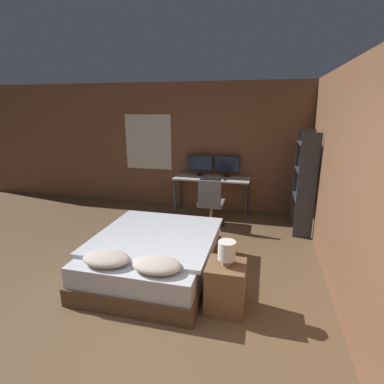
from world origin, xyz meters
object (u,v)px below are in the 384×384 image
(bedside_lamp, at_px, (227,251))
(keyboard, at_px, (210,179))
(office_chair, at_px, (211,207))
(bookshelf, at_px, (305,179))
(monitor_left, at_px, (200,164))
(nightstand, at_px, (226,287))
(desk, at_px, (212,182))
(monitor_right, at_px, (227,165))
(bed, at_px, (154,255))
(computer_mouse, at_px, (225,179))

(bedside_lamp, height_order, keyboard, bedside_lamp)
(office_chair, relative_size, bookshelf, 0.51)
(office_chair, bearing_deg, bookshelf, 3.05)
(bookshelf, bearing_deg, monitor_left, 159.04)
(monitor_left, height_order, bookshelf, bookshelf)
(bedside_lamp, distance_m, keyboard, 3.00)
(nightstand, relative_size, bedside_lamp, 2.03)
(bookshelf, bearing_deg, desk, 160.98)
(keyboard, bearing_deg, bedside_lamp, -76.07)
(monitor_right, xyz_separation_m, bookshelf, (1.47, -0.78, -0.04))
(bed, bearing_deg, monitor_left, 89.44)
(desk, height_order, office_chair, office_chair)
(computer_mouse, bearing_deg, bookshelf, -16.44)
(bed, distance_m, office_chair, 1.94)
(bookshelf, bearing_deg, computer_mouse, 163.56)
(nightstand, height_order, desk, desk)
(keyboard, bearing_deg, computer_mouse, 0.00)
(nightstand, distance_m, bedside_lamp, 0.44)
(bedside_lamp, relative_size, bookshelf, 0.15)
(bed, bearing_deg, computer_mouse, 75.82)
(bed, distance_m, computer_mouse, 2.54)
(bedside_lamp, height_order, monitor_left, monitor_left)
(keyboard, xyz_separation_m, bookshelf, (1.76, -0.43, 0.21))
(nightstand, relative_size, monitor_right, 1.03)
(monitor_right, bearing_deg, bookshelf, -28.04)
(desk, height_order, monitor_left, monitor_left)
(monitor_right, distance_m, office_chair, 1.10)
(keyboard, distance_m, office_chair, 0.67)
(bed, relative_size, keyboard, 4.67)
(bed, height_order, monitor_right, monitor_right)
(computer_mouse, relative_size, office_chair, 0.08)
(monitor_left, relative_size, monitor_right, 1.00)
(keyboard, bearing_deg, bookshelf, -13.80)
(bed, distance_m, keyboard, 2.48)
(desk, distance_m, monitor_right, 0.49)
(bed, height_order, nightstand, bed)
(keyboard, xyz_separation_m, office_chair, (0.11, -0.52, -0.41))
(bedside_lamp, bearing_deg, keyboard, 103.93)
(desk, relative_size, monitor_left, 2.96)
(nightstand, distance_m, keyboard, 3.04)
(computer_mouse, height_order, office_chair, office_chair)
(bookshelf, bearing_deg, keyboard, 166.20)
(office_chair, bearing_deg, monitor_right, 78.68)
(monitor_left, height_order, monitor_right, same)
(bed, relative_size, bookshelf, 1.06)
(desk, xyz_separation_m, monitor_right, (0.29, 0.18, 0.35))
(bedside_lamp, distance_m, desk, 3.17)
(nightstand, distance_m, office_chair, 2.47)
(bedside_lamp, relative_size, monitor_right, 0.51)
(nightstand, relative_size, computer_mouse, 7.83)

